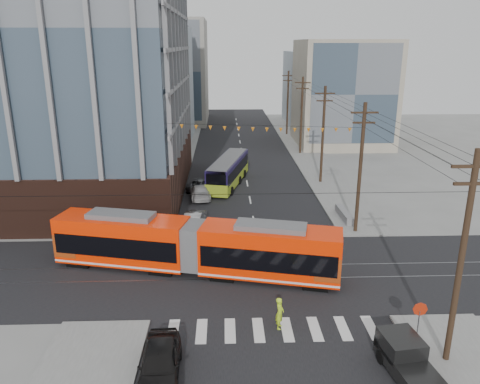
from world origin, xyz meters
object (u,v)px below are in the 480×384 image
object	(u,v)px
city_bus	(228,171)
streetcar	(194,246)
black_sedan	(160,363)
pickup_truck	(415,369)

from	to	relation	value
city_bus	streetcar	bearing A→B (deg)	-83.38
streetcar	city_bus	size ratio (longest dim) A/B	1.78
city_bus	black_sedan	world-z (taller)	city_bus
city_bus	pickup_truck	distance (m)	34.23
city_bus	black_sedan	size ratio (longest dim) A/B	2.31
streetcar	pickup_truck	size ratio (longest dim) A/B	4.05
streetcar	black_sedan	size ratio (longest dim) A/B	4.11
black_sedan	pickup_truck	bearing A→B (deg)	-6.58
streetcar	black_sedan	xyz separation A→B (m)	(-1.04, -10.99, -1.10)
city_bus	pickup_truck	bearing A→B (deg)	-62.27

